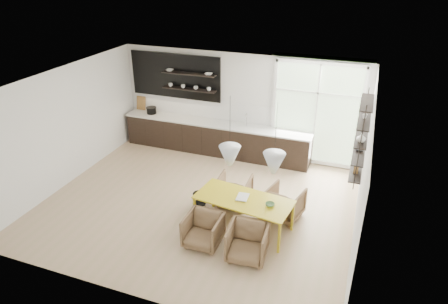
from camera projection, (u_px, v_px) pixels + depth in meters
room at (237, 132)px, 9.48m from camera, size 7.02×6.01×2.91m
kitchen_run at (213, 133)px, 11.60m from camera, size 5.54×0.69×2.75m
right_shelving at (361, 140)px, 8.60m from camera, size 0.26×1.22×1.90m
dining_table at (244, 201)px, 8.24m from camera, size 2.09×1.15×0.73m
armchair_back_left at (234, 190)px, 9.25m from camera, size 0.77×0.79×0.69m
armchair_back_right at (285, 203)px, 8.78m from camera, size 0.89×0.91×0.69m
armchair_front_left at (203, 230)px, 7.92m from camera, size 0.71×0.73×0.66m
armchair_front_right at (247, 242)px, 7.57m from camera, size 0.79×0.81×0.69m
wire_stool at (199, 198)px, 9.12m from camera, size 0.30×0.30×0.38m
table_book at (237, 196)px, 8.28m from camera, size 0.26×0.34×0.03m
table_bowl at (270, 205)px, 7.98m from camera, size 0.18×0.18×0.06m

